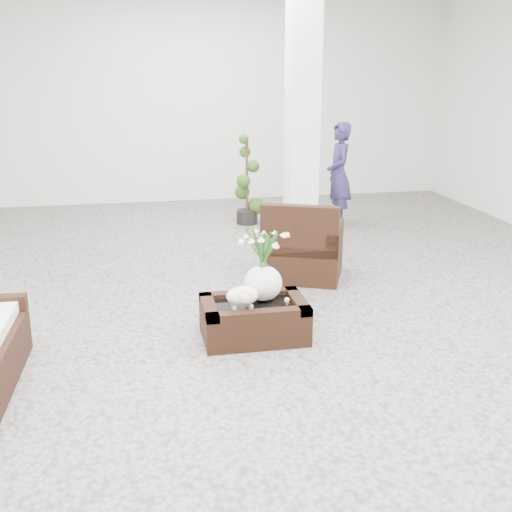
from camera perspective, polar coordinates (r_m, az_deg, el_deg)
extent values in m
plane|color=gray|center=(6.20, -0.18, -5.23)|extent=(11.00, 11.00, 0.00)
cube|color=white|center=(8.76, 4.15, 13.01)|extent=(0.40, 0.40, 3.50)
cube|color=black|center=(5.64, -0.18, -5.82)|extent=(0.90, 0.60, 0.31)
ellipsoid|color=white|center=(5.43, -1.23, -3.76)|extent=(0.28, 0.23, 0.21)
cylinder|color=white|center=(5.65, 2.77, -3.90)|extent=(0.04, 0.04, 0.03)
cube|color=black|center=(7.18, 4.25, 1.59)|extent=(1.08, 1.06, 0.89)
imported|color=navy|center=(9.51, 7.39, 7.19)|extent=(0.41, 0.58, 1.52)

